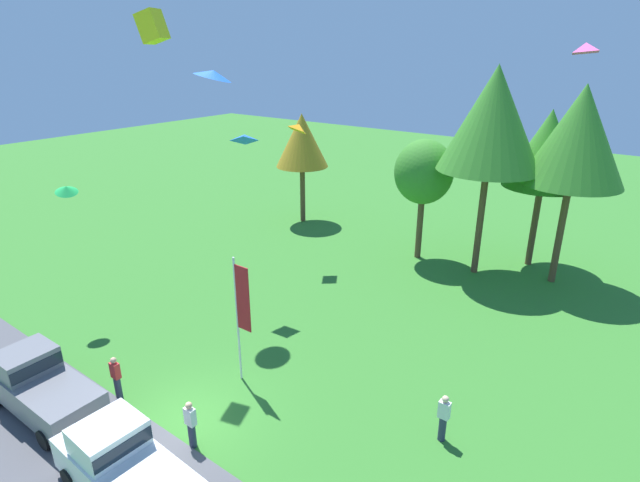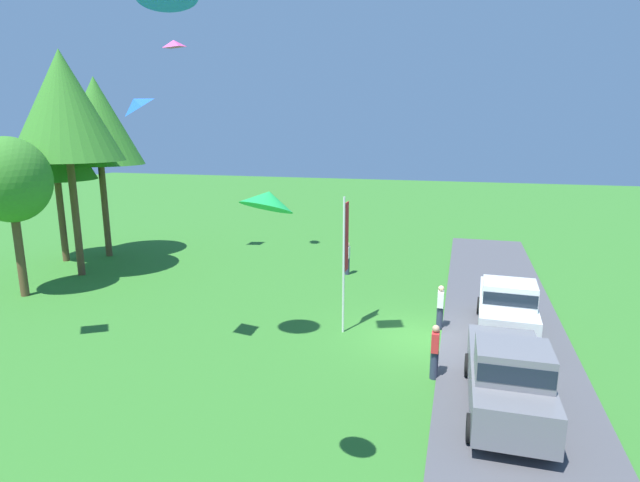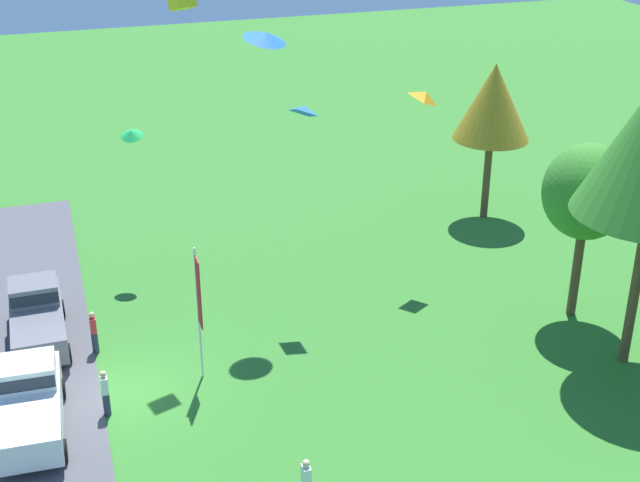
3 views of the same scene
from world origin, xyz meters
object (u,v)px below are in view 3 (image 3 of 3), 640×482
object	(u,v)px
flag_banner	(199,300)
kite_delta_high_left	(131,133)
person_on_lawn	(94,332)
tree_lone_near	(493,102)
kite_diamond_over_trees	(426,96)
kite_diamond_low_drifter	(305,109)
car_pickup_near_entrance	(37,315)
person_watching_sky	(105,393)
car_pickup_by_flagpole	(30,401)
tree_left_of_center	(587,193)
kite_delta_near_flag	(265,36)

from	to	relation	value
flag_banner	kite_delta_high_left	bearing A→B (deg)	-174.93
person_on_lawn	flag_banner	bearing A→B (deg)	49.40
tree_lone_near	person_on_lawn	bearing A→B (deg)	-70.42
tree_lone_near	flag_banner	world-z (taller)	tree_lone_near
kite_diamond_over_trees	kite_diamond_low_drifter	world-z (taller)	kite_diamond_low_drifter
car_pickup_near_entrance	kite_diamond_low_drifter	bearing A→B (deg)	90.30
tree_lone_near	kite_diamond_over_trees	distance (m)	7.01
person_watching_sky	kite_diamond_low_drifter	bearing A→B (deg)	123.05
car_pickup_by_flagpole	person_on_lawn	distance (m)	4.67
flag_banner	kite_delta_high_left	distance (m)	9.93
tree_lone_near	kite_diamond_low_drifter	world-z (taller)	kite_diamond_low_drifter
tree_left_of_center	kite_delta_near_flag	xyz separation A→B (m)	(-4.63, -11.09, 5.62)
kite_delta_high_left	flag_banner	bearing A→B (deg)	5.07
car_pickup_by_flagpole	kite_delta_near_flag	distance (m)	14.81
kite_diamond_low_drifter	car_pickup_near_entrance	bearing A→B (deg)	-89.70
person_watching_sky	flag_banner	world-z (taller)	flag_banner
kite_delta_near_flag	kite_diamond_over_trees	world-z (taller)	kite_delta_near_flag
tree_lone_near	car_pickup_by_flagpole	bearing A→B (deg)	-63.24
car_pickup_by_flagpole	kite_diamond_low_drifter	world-z (taller)	kite_diamond_low_drifter
kite_diamond_over_trees	kite_diamond_low_drifter	size ratio (longest dim) A/B	1.04
tree_left_of_center	car_pickup_by_flagpole	bearing A→B (deg)	-86.62
person_on_lawn	kite_diamond_over_trees	xyz separation A→B (m)	(-2.82, 14.10, 6.86)
kite_diamond_over_trees	kite_diamond_low_drifter	distance (m)	5.63
car_pickup_by_flagpole	kite_delta_high_left	bearing A→B (deg)	154.92
person_on_lawn	kite_diamond_low_drifter	xyz separation A→B (m)	(-1.58, 8.61, 7.18)
car_pickup_near_entrance	person_on_lawn	bearing A→B (deg)	51.78
car_pickup_near_entrance	tree_lone_near	distance (m)	22.55
car_pickup_near_entrance	kite_delta_near_flag	distance (m)	13.35
person_watching_sky	person_on_lawn	world-z (taller)	same
car_pickup_near_entrance	kite_diamond_over_trees	xyz separation A→B (m)	(-1.29, 16.03, 6.63)
tree_lone_near	kite_delta_near_flag	xyz separation A→B (m)	(5.13, -12.24, 5.01)
person_on_lawn	person_watching_sky	bearing A→B (deg)	0.44
kite_delta_near_flag	person_on_lawn	bearing A→B (deg)	-76.06
car_pickup_near_entrance	kite_delta_high_left	bearing A→B (deg)	137.40
tree_lone_near	kite_delta_high_left	world-z (taller)	tree_lone_near
car_pickup_near_entrance	person_watching_sky	xyz separation A→B (m)	(5.53, 1.97, -0.23)
kite_diamond_low_drifter	person_watching_sky	bearing A→B (deg)	-56.95
kite_delta_near_flag	tree_left_of_center	bearing A→B (deg)	67.36
person_on_lawn	tree_lone_near	xyz separation A→B (m)	(-6.92, 19.45, 4.94)
kite_delta_high_left	kite_diamond_over_trees	world-z (taller)	kite_diamond_over_trees
car_pickup_by_flagpole	kite_delta_near_flag	size ratio (longest dim) A/B	3.19
tree_left_of_center	tree_lone_near	bearing A→B (deg)	173.30
kite_delta_high_left	person_watching_sky	bearing A→B (deg)	-13.88
car_pickup_by_flagpole	tree_lone_near	xyz separation A→B (m)	(-10.97, 21.75, 4.72)
person_watching_sky	kite_diamond_over_trees	size ratio (longest dim) A/B	1.72
person_on_lawn	kite_delta_high_left	xyz separation A→B (m)	(-6.48, 2.62, 5.30)
flag_banner	kite_diamond_over_trees	bearing A→B (deg)	118.52
car_pickup_near_entrance	kite_diamond_low_drifter	distance (m)	12.63
car_pickup_by_flagpole	kite_delta_high_left	xyz separation A→B (m)	(-10.53, 4.93, 5.07)
kite_delta_high_left	kite_diamond_low_drifter	size ratio (longest dim) A/B	0.97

